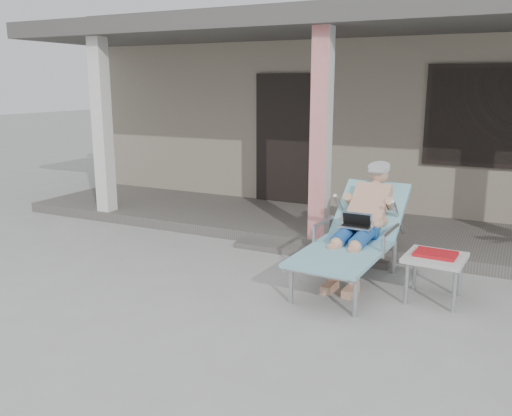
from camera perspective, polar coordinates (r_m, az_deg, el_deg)
The scene contains 7 objects.
ground at distance 5.23m, azimuth -1.63°, elevation -10.60°, with size 60.00×60.00×0.00m, color #9E9E99.
house at distance 10.97m, azimuth 14.65°, elevation 10.34°, with size 10.40×5.40×3.30m.
porch_deck at distance 7.84m, azimuth 8.68°, elevation -2.09°, with size 10.00×2.00×0.15m, color #605B56.
porch_overhang at distance 7.55m, azimuth 9.28°, elevation 18.11°, with size 10.00×2.30×2.85m.
porch_step at distance 6.80m, azimuth 5.69°, elevation -4.67°, with size 2.00×0.30×0.07m, color #605B56.
lounger at distance 5.88m, azimuth 10.74°, elevation 0.04°, with size 0.84×2.02×1.30m.
side_table at distance 5.57m, azimuth 18.34°, elevation -5.21°, with size 0.59×0.59×0.49m.
Camera 1 is at (2.25, -4.23, 2.09)m, focal length 38.00 mm.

